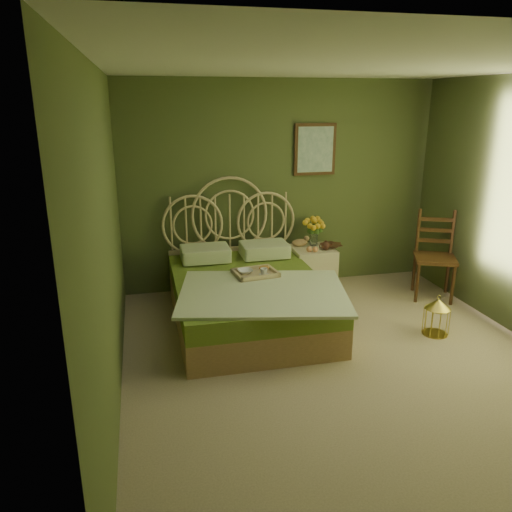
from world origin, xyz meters
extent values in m
plane|color=tan|center=(0.00, 0.00, 0.00)|extent=(4.50, 4.50, 0.00)
plane|color=silver|center=(0.00, 0.00, 2.60)|extent=(4.50, 4.50, 0.00)
plane|color=#47552D|center=(0.00, 2.25, 1.30)|extent=(4.00, 0.00, 4.00)
plane|color=#47552D|center=(-2.00, 0.00, 1.30)|extent=(0.00, 4.50, 4.50)
cube|color=#371D0F|center=(0.44, 2.23, 1.75)|extent=(0.54, 0.03, 0.64)
cube|color=silver|center=(0.44, 2.21, 1.75)|extent=(0.46, 0.01, 0.56)
cube|color=tan|center=(-0.67, 1.10, 0.15)|extent=(1.55, 2.06, 0.31)
cube|color=olive|center=(-0.67, 1.10, 0.41)|extent=(1.55, 2.06, 0.21)
cube|color=beige|center=(-0.62, 0.64, 0.53)|extent=(1.84, 1.55, 0.03)
cube|color=beige|center=(-1.03, 1.82, 0.61)|extent=(0.57, 0.41, 0.16)
cube|color=beige|center=(-0.31, 1.82, 0.61)|extent=(0.57, 0.41, 0.16)
cube|color=#D6B98E|center=(-0.58, 1.13, 0.54)|extent=(0.49, 0.41, 0.04)
ellipsoid|color=#B77A38|center=(-0.46, 1.22, 0.59)|extent=(0.12, 0.07, 0.05)
cube|color=beige|center=(0.34, 1.90, 0.28)|extent=(0.51, 0.51, 0.56)
cylinder|color=silver|center=(0.39, 2.02, 0.65)|extent=(0.10, 0.10, 0.18)
ellipsoid|color=tan|center=(0.20, 2.00, 0.61)|extent=(0.21, 0.11, 0.10)
sphere|color=#F49D5F|center=(0.24, 1.75, 0.60)|extent=(0.07, 0.07, 0.07)
sphere|color=#F49D5F|center=(0.31, 1.73, 0.60)|extent=(0.07, 0.07, 0.07)
cube|color=#371D0F|center=(1.70, 1.32, 0.51)|extent=(0.63, 0.63, 0.04)
cylinder|color=#371D0F|center=(1.50, 1.12, 0.25)|extent=(0.04, 0.04, 0.51)
cylinder|color=#371D0F|center=(1.90, 1.12, 0.25)|extent=(0.04, 0.04, 0.51)
cylinder|color=#371D0F|center=(1.50, 1.52, 0.25)|extent=(0.04, 0.04, 0.51)
cylinder|color=#371D0F|center=(1.90, 1.52, 0.25)|extent=(0.04, 0.04, 0.51)
cube|color=#371D0F|center=(1.70, 1.52, 0.79)|extent=(0.39, 0.21, 0.56)
cylinder|color=#AF9538|center=(1.18, 0.39, 0.01)|extent=(0.26, 0.26, 0.01)
cylinder|color=#AF9538|center=(1.18, 0.39, 0.14)|extent=(0.26, 0.26, 0.29)
cone|color=#AF9538|center=(1.18, 0.39, 0.34)|extent=(0.26, 0.26, 0.10)
imported|color=#381E0F|center=(0.52, 1.92, 0.57)|extent=(0.24, 0.28, 0.02)
imported|color=#472819|center=(0.52, 1.92, 0.59)|extent=(0.28, 0.29, 0.02)
imported|color=white|center=(-0.68, 1.18, 0.58)|extent=(0.17, 0.17, 0.04)
imported|color=white|center=(-0.50, 1.07, 0.59)|extent=(0.09, 0.09, 0.08)
camera|label=1|loc=(-1.73, -3.80, 2.34)|focal=35.00mm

